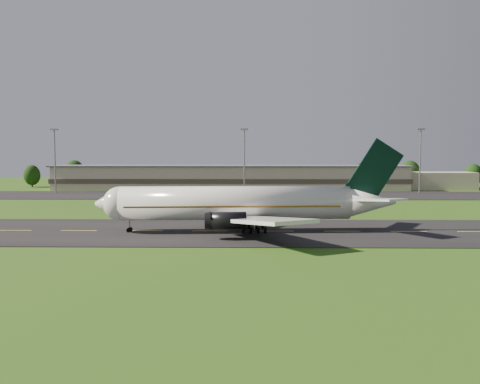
{
  "coord_description": "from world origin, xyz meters",
  "views": [
    {
      "loc": [
        6.54,
        -88.18,
        13.49
      ],
      "look_at": [
        4.87,
        8.0,
        6.0
      ],
      "focal_mm": 40.0,
      "sensor_mm": 36.0,
      "label": 1
    }
  ],
  "objects_px": {
    "light_mast_west": "(55,153)",
    "service_vehicle_a": "(115,192)",
    "light_mast_east": "(420,153)",
    "service_vehicle_d": "(324,193)",
    "airliner": "(240,204)",
    "light_mast_centre": "(244,153)",
    "terminal": "(249,178)",
    "service_vehicle_c": "(256,193)",
    "service_vehicle_b": "(228,193)"
  },
  "relations": [
    {
      "from": "light_mast_west",
      "to": "service_vehicle_a",
      "type": "relative_size",
      "value": 5.11
    },
    {
      "from": "light_mast_west",
      "to": "light_mast_east",
      "type": "distance_m",
      "value": 115.0
    },
    {
      "from": "service_vehicle_a",
      "to": "service_vehicle_d",
      "type": "xyz_separation_m",
      "value": [
        63.87,
        -2.71,
        -0.03
      ]
    },
    {
      "from": "service_vehicle_d",
      "to": "service_vehicle_a",
      "type": "bearing_deg",
      "value": 118.99
    },
    {
      "from": "airliner",
      "to": "light_mast_centre",
      "type": "relative_size",
      "value": 2.52
    },
    {
      "from": "service_vehicle_a",
      "to": "service_vehicle_d",
      "type": "relative_size",
      "value": 0.89
    },
    {
      "from": "airliner",
      "to": "terminal",
      "type": "xyz_separation_m",
      "value": [
        1.31,
        96.13,
        -0.67
      ]
    },
    {
      "from": "airliner",
      "to": "service_vehicle_a",
      "type": "distance_m",
      "value": 84.86
    },
    {
      "from": "airliner",
      "to": "service_vehicle_a",
      "type": "height_order",
      "value": "airliner"
    },
    {
      "from": "service_vehicle_a",
      "to": "service_vehicle_c",
      "type": "bearing_deg",
      "value": -37.38
    },
    {
      "from": "light_mast_centre",
      "to": "service_vehicle_c",
      "type": "bearing_deg",
      "value": -58.19
    },
    {
      "from": "airliner",
      "to": "service_vehicle_b",
      "type": "relative_size",
      "value": 12.16
    },
    {
      "from": "light_mast_east",
      "to": "service_vehicle_d",
      "type": "height_order",
      "value": "light_mast_east"
    },
    {
      "from": "light_mast_centre",
      "to": "light_mast_west",
      "type": "bearing_deg",
      "value": 180.0
    },
    {
      "from": "service_vehicle_c",
      "to": "terminal",
      "type": "bearing_deg",
      "value": 101.19
    },
    {
      "from": "light_mast_west",
      "to": "light_mast_east",
      "type": "bearing_deg",
      "value": 0.0
    },
    {
      "from": "light_mast_centre",
      "to": "service_vehicle_a",
      "type": "distance_m",
      "value": 41.94
    },
    {
      "from": "light_mast_west",
      "to": "service_vehicle_c",
      "type": "bearing_deg",
      "value": -5.38
    },
    {
      "from": "service_vehicle_b",
      "to": "service_vehicle_c",
      "type": "distance_m",
      "value": 9.62
    },
    {
      "from": "light_mast_west",
      "to": "light_mast_centre",
      "type": "height_order",
      "value": "same"
    },
    {
      "from": "service_vehicle_b",
      "to": "airliner",
      "type": "bearing_deg",
      "value": 158.63
    },
    {
      "from": "terminal",
      "to": "service_vehicle_a",
      "type": "relative_size",
      "value": 36.44
    },
    {
      "from": "light_mast_centre",
      "to": "service_vehicle_d",
      "type": "relative_size",
      "value": 4.55
    },
    {
      "from": "light_mast_east",
      "to": "service_vehicle_d",
      "type": "bearing_deg",
      "value": -165.73
    },
    {
      "from": "light_mast_west",
      "to": "light_mast_east",
      "type": "xyz_separation_m",
      "value": [
        115.0,
        0.0,
        0.0
      ]
    },
    {
      "from": "airliner",
      "to": "terminal",
      "type": "height_order",
      "value": "airliner"
    },
    {
      "from": "service_vehicle_a",
      "to": "service_vehicle_b",
      "type": "bearing_deg",
      "value": -45.16
    },
    {
      "from": "light_mast_centre",
      "to": "service_vehicle_a",
      "type": "height_order",
      "value": "light_mast_centre"
    },
    {
      "from": "airliner",
      "to": "light_mast_centre",
      "type": "xyz_separation_m",
      "value": [
        -0.09,
        79.94,
        8.08
      ]
    },
    {
      "from": "light_mast_east",
      "to": "service_vehicle_a",
      "type": "bearing_deg",
      "value": -176.88
    },
    {
      "from": "light_mast_centre",
      "to": "service_vehicle_b",
      "type": "relative_size",
      "value": 4.82
    },
    {
      "from": "service_vehicle_b",
      "to": "light_mast_east",
      "type": "bearing_deg",
      "value": -105.19
    },
    {
      "from": "service_vehicle_b",
      "to": "service_vehicle_a",
      "type": "bearing_deg",
      "value": 55.82
    },
    {
      "from": "light_mast_centre",
      "to": "light_mast_east",
      "type": "height_order",
      "value": "same"
    },
    {
      "from": "light_mast_west",
      "to": "light_mast_east",
      "type": "relative_size",
      "value": 1.0
    },
    {
      "from": "terminal",
      "to": "light_mast_east",
      "type": "bearing_deg",
      "value": -16.8
    },
    {
      "from": "light_mast_centre",
      "to": "light_mast_east",
      "type": "distance_m",
      "value": 55.0
    },
    {
      "from": "light_mast_centre",
      "to": "service_vehicle_b",
      "type": "xyz_separation_m",
      "value": [
        -4.69,
        -10.66,
        -11.94
      ]
    },
    {
      "from": "service_vehicle_c",
      "to": "light_mast_west",
      "type": "bearing_deg",
      "value": 179.83
    },
    {
      "from": "service_vehicle_b",
      "to": "service_vehicle_d",
      "type": "relative_size",
      "value": 0.94
    },
    {
      "from": "airliner",
      "to": "service_vehicle_c",
      "type": "height_order",
      "value": "airliner"
    },
    {
      "from": "terminal",
      "to": "service_vehicle_b",
      "type": "xyz_separation_m",
      "value": [
        -6.09,
        -26.84,
        -3.2
      ]
    },
    {
      "from": "service_vehicle_d",
      "to": "light_mast_east",
      "type": "bearing_deg",
      "value": -44.31
    },
    {
      "from": "service_vehicle_c",
      "to": "service_vehicle_a",
      "type": "bearing_deg",
      "value": -175.88
    },
    {
      "from": "light_mast_east",
      "to": "service_vehicle_c",
      "type": "xyz_separation_m",
      "value": [
        -51.27,
        -6.01,
        -12.06
      ]
    },
    {
      "from": "light_mast_centre",
      "to": "service_vehicle_c",
      "type": "relative_size",
      "value": 4.86
    },
    {
      "from": "light_mast_centre",
      "to": "light_mast_east",
      "type": "relative_size",
      "value": 1.0
    },
    {
      "from": "service_vehicle_a",
      "to": "service_vehicle_c",
      "type": "distance_m",
      "value": 43.59
    },
    {
      "from": "light_mast_west",
      "to": "service_vehicle_a",
      "type": "height_order",
      "value": "light_mast_west"
    },
    {
      "from": "terminal",
      "to": "service_vehicle_b",
      "type": "distance_m",
      "value": 27.71
    }
  ]
}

